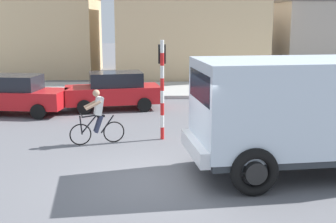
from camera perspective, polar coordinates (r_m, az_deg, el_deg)
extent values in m
plane|color=slate|center=(11.29, -1.25, -8.57)|extent=(120.00, 120.00, 0.00)
cube|color=#ADADA8|center=(24.71, -1.72, 2.75)|extent=(80.00, 5.00, 0.16)
cube|color=silver|center=(11.80, 16.31, 0.92)|extent=(5.45, 3.07, 2.20)
cube|color=#2D3338|center=(12.07, 15.99, -4.59)|extent=(5.34, 3.01, 0.16)
cube|color=silver|center=(11.19, 3.31, -4.47)|extent=(0.51, 2.39, 0.36)
cube|color=black|center=(10.90, 4.18, 3.14)|extent=(0.36, 2.12, 0.70)
torus|color=black|center=(10.37, 10.71, -7.42)|extent=(1.12, 0.36, 1.10)
cylinder|color=black|center=(10.37, 10.71, -7.42)|extent=(0.53, 0.35, 0.50)
torus|color=black|center=(12.70, 6.93, -3.73)|extent=(1.12, 0.36, 1.10)
cylinder|color=black|center=(12.70, 6.93, -3.73)|extent=(0.53, 0.35, 0.50)
torus|color=black|center=(13.90, 19.87, -3.01)|extent=(1.12, 0.36, 1.10)
cylinder|color=black|center=(13.90, 19.87, -3.01)|extent=(0.53, 0.35, 0.50)
torus|color=black|center=(14.45, -10.82, -2.83)|extent=(0.66, 0.23, 0.68)
torus|color=black|center=(14.62, -6.73, -2.53)|extent=(0.66, 0.23, 0.68)
cylinder|color=black|center=(14.37, -9.53, -0.55)|extent=(0.59, 0.21, 0.09)
cylinder|color=black|center=(14.41, -9.73, -1.52)|extent=(0.50, 0.18, 0.57)
cylinder|color=black|center=(14.52, -7.54, -1.56)|extent=(0.43, 0.17, 0.57)
cylinder|color=black|center=(14.39, -10.76, -1.68)|extent=(0.10, 0.07, 0.59)
cylinder|color=black|center=(14.32, -10.71, -0.45)|extent=(0.17, 0.49, 0.03)
cube|color=black|center=(14.42, -8.36, -0.57)|extent=(0.26, 0.18, 0.06)
cube|color=white|center=(14.35, -8.59, 0.71)|extent=(0.37, 0.39, 0.59)
sphere|color=tan|center=(14.27, -8.92, 2.27)|extent=(0.22, 0.22, 0.22)
cylinder|color=#2D334C|center=(14.36, -8.58, -1.57)|extent=(0.33, 0.20, 0.57)
cylinder|color=tan|center=(14.15, -9.29, 0.74)|extent=(0.50, 0.22, 0.29)
cylinder|color=#2D334C|center=(14.55, -8.71, -1.39)|extent=(0.33, 0.20, 0.57)
cylinder|color=tan|center=(14.46, -9.49, 0.97)|extent=(0.50, 0.22, 0.29)
cylinder|color=red|center=(14.93, -0.71, -2.70)|extent=(0.12, 0.12, 0.40)
cylinder|color=white|center=(14.84, -0.72, -1.20)|extent=(0.12, 0.12, 0.40)
cylinder|color=red|center=(14.76, -0.72, 0.31)|extent=(0.12, 0.12, 0.40)
cylinder|color=white|center=(14.68, -0.72, 1.84)|extent=(0.12, 0.12, 0.40)
cylinder|color=red|center=(14.62, -0.73, 3.39)|extent=(0.12, 0.12, 0.40)
cylinder|color=white|center=(14.57, -0.73, 4.94)|extent=(0.12, 0.12, 0.40)
cylinder|color=red|center=(14.53, -0.74, 6.51)|extent=(0.12, 0.12, 0.40)
cylinder|color=white|center=(14.50, -0.74, 8.08)|extent=(0.12, 0.12, 0.40)
cube|color=black|center=(14.69, -0.75, 7.16)|extent=(0.24, 0.20, 0.60)
sphere|color=red|center=(14.81, -0.76, 7.19)|extent=(0.14, 0.14, 0.14)
cube|color=red|center=(19.85, -6.89, 2.14)|extent=(4.23, 2.36, 0.70)
cube|color=black|center=(19.76, -6.50, 4.01)|extent=(2.41, 1.80, 0.60)
cylinder|color=black|center=(19.01, -10.36, 0.54)|extent=(0.62, 0.28, 0.60)
cylinder|color=black|center=(20.68, -10.50, 1.42)|extent=(0.62, 0.28, 0.60)
cylinder|color=black|center=(19.22, -2.96, 0.84)|extent=(0.62, 0.28, 0.60)
cylinder|color=black|center=(20.88, -3.68, 1.69)|extent=(0.62, 0.28, 0.60)
cube|color=red|center=(19.69, -18.31, 1.55)|extent=(4.20, 2.26, 0.70)
cube|color=black|center=(19.66, -18.83, 3.42)|extent=(2.38, 1.75, 0.60)
cylinder|color=black|center=(20.05, -14.03, 0.96)|extent=(0.62, 0.26, 0.60)
cylinder|color=black|center=(18.50, -15.82, -0.02)|extent=(0.62, 0.26, 0.60)
cube|color=#D1B284|center=(33.85, -18.89, 8.83)|extent=(11.70, 7.01, 5.19)
cube|color=#D1B284|center=(31.06, 2.59, 9.61)|extent=(9.23, 7.78, 5.60)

